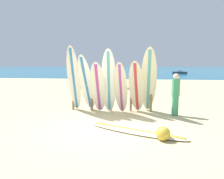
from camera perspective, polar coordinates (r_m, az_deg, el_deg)
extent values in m
plane|color=#CCB784|center=(6.01, -0.97, -10.74)|extent=(120.00, 120.00, 0.00)
cube|color=#196B93|center=(63.69, 6.24, 5.69)|extent=(120.00, 80.00, 0.01)
cylinder|color=olive|center=(8.36, -10.79, -2.02)|extent=(0.09, 0.09, 1.04)
cylinder|color=olive|center=(8.16, -5.63, -2.16)|extent=(0.09, 0.09, 1.04)
cylinder|color=olive|center=(8.03, -0.26, -2.28)|extent=(0.09, 0.09, 1.04)
cylinder|color=olive|center=(7.97, 5.24, -2.38)|extent=(0.09, 0.09, 1.04)
cylinder|color=olive|center=(7.99, 10.77, -2.46)|extent=(0.09, 0.09, 1.04)
cylinder|color=olive|center=(7.97, -0.26, 0.36)|extent=(3.18, 0.08, 0.08)
ellipsoid|color=white|center=(7.90, -10.56, 2.80)|extent=(0.52, 0.97, 2.51)
cube|color=#3372B2|center=(7.90, -10.56, 2.80)|extent=(0.13, 0.89, 2.32)
ellipsoid|color=white|center=(7.84, -7.13, 1.63)|extent=(0.67, 1.15, 2.18)
cube|color=#3372B2|center=(7.84, -7.13, 1.63)|extent=(0.22, 1.02, 2.02)
ellipsoid|color=silver|center=(7.61, -3.93, 0.52)|extent=(0.59, 0.84, 1.92)
cube|color=#A53F8C|center=(7.61, -3.93, 0.52)|extent=(0.12, 0.77, 1.78)
ellipsoid|color=white|center=(7.52, -0.89, 2.19)|extent=(0.60, 0.78, 2.38)
cube|color=teal|center=(7.52, -0.89, 2.19)|extent=(0.14, 0.71, 2.19)
ellipsoid|color=beige|center=(7.48, 2.49, 0.38)|extent=(0.57, 0.79, 1.92)
cube|color=#A53F8C|center=(7.48, 2.49, 0.38)|extent=(0.16, 0.70, 1.77)
ellipsoid|color=beige|center=(7.65, 6.79, 0.66)|extent=(0.71, 0.94, 1.96)
cube|color=#B73338|center=(7.65, 6.79, 0.66)|extent=(0.24, 0.81, 1.81)
ellipsoid|color=beige|center=(7.63, 10.15, 2.33)|extent=(0.59, 1.24, 2.43)
cube|color=teal|center=(7.63, 10.15, 2.33)|extent=(0.12, 1.15, 2.24)
ellipsoid|color=beige|center=(5.72, 6.76, -11.39)|extent=(2.79, 1.58, 0.07)
cube|color=gold|center=(5.72, 6.76, -11.39)|extent=(2.41, 1.09, 0.08)
cube|color=#3F9966|center=(7.66, 17.13, -4.37)|extent=(0.23, 0.18, 0.71)
cube|color=#3F9966|center=(7.56, 17.32, 0.48)|extent=(0.27, 0.21, 0.60)
sphere|color=beige|center=(7.52, 17.43, 3.51)|extent=(0.20, 0.20, 0.20)
cube|color=#333842|center=(37.74, 18.35, 4.47)|extent=(2.56, 1.36, 0.35)
cube|color=silver|center=(37.72, 18.37, 5.01)|extent=(0.99, 0.78, 0.36)
sphere|color=gold|center=(5.23, 14.06, -11.79)|extent=(0.35, 0.35, 0.35)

